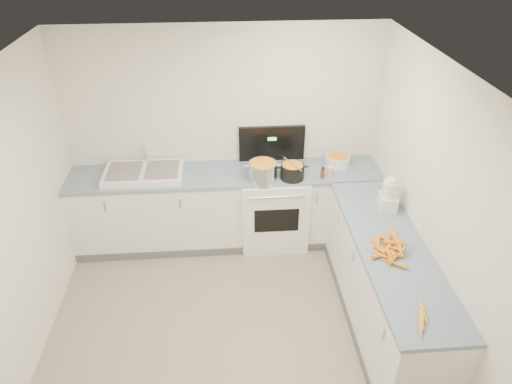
{
  "coord_description": "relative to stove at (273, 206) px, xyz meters",
  "views": [
    {
      "loc": [
        0.0,
        -2.74,
        3.5
      ],
      "look_at": [
        0.3,
        1.1,
        1.05
      ],
      "focal_mm": 32.0,
      "sensor_mm": 36.0,
      "label": 1
    }
  ],
  "objects": [
    {
      "name": "floor",
      "position": [
        -0.55,
        -1.69,
        -0.47
      ],
      "size": [
        3.5,
        4.0,
        0.0
      ],
      "primitive_type": null,
      "color": "gray",
      "rests_on": "ground"
    },
    {
      "name": "ceiling",
      "position": [
        -0.55,
        -1.69,
        2.03
      ],
      "size": [
        3.5,
        4.0,
        0.0
      ],
      "primitive_type": null,
      "rotation": [
        3.14,
        0.0,
        0.0
      ],
      "color": "silver",
      "rests_on": "ground"
    },
    {
      "name": "wall_back",
      "position": [
        -0.55,
        0.31,
        0.78
      ],
      "size": [
        3.5,
        0.0,
        2.5
      ],
      "primitive_type": null,
      "rotation": [
        1.57,
        0.0,
        0.0
      ],
      "color": "silver",
      "rests_on": "ground"
    },
    {
      "name": "wall_right",
      "position": [
        1.2,
        -1.69,
        0.78
      ],
      "size": [
        0.0,
        4.0,
        2.5
      ],
      "primitive_type": null,
      "rotation": [
        1.57,
        0.0,
        -1.57
      ],
      "color": "silver",
      "rests_on": "ground"
    },
    {
      "name": "counter_back",
      "position": [
        -0.55,
        0.01,
        -0.0
      ],
      "size": [
        3.5,
        0.62,
        0.94
      ],
      "color": "white",
      "rests_on": "ground"
    },
    {
      "name": "counter_right",
      "position": [
        0.9,
        -1.39,
        -0.0
      ],
      "size": [
        0.62,
        2.2,
        0.94
      ],
      "color": "white",
      "rests_on": "ground"
    },
    {
      "name": "stove",
      "position": [
        0.0,
        0.0,
        0.0
      ],
      "size": [
        0.76,
        0.65,
        1.36
      ],
      "color": "white",
      "rests_on": "ground"
    },
    {
      "name": "sink",
      "position": [
        -1.45,
        0.02,
        0.5
      ],
      "size": [
        0.86,
        0.52,
        0.31
      ],
      "color": "white",
      "rests_on": "counter_back"
    },
    {
      "name": "steel_pot",
      "position": [
        -0.15,
        -0.17,
        0.56
      ],
      "size": [
        0.4,
        0.4,
        0.23
      ],
      "primitive_type": "cylinder",
      "rotation": [
        0.0,
        0.0,
        -0.34
      ],
      "color": "silver",
      "rests_on": "stove"
    },
    {
      "name": "black_pot",
      "position": [
        0.18,
        -0.16,
        0.54
      ],
      "size": [
        0.34,
        0.34,
        0.19
      ],
      "primitive_type": "cylinder",
      "rotation": [
        0.0,
        0.0,
        -0.36
      ],
      "color": "black",
      "rests_on": "stove"
    },
    {
      "name": "wooden_spoon",
      "position": [
        0.18,
        -0.16,
        0.64
      ],
      "size": [
        0.16,
        0.32,
        0.01
      ],
      "primitive_type": "cylinder",
      "rotation": [
        1.57,
        0.0,
        0.44
      ],
      "color": "#AD7A47",
      "rests_on": "black_pot"
    },
    {
      "name": "mixing_bowl",
      "position": [
        0.74,
        0.08,
        0.53
      ],
      "size": [
        0.3,
        0.3,
        0.13
      ],
      "primitive_type": "cylinder",
      "rotation": [
        0.0,
        0.0,
        0.08
      ],
      "color": "white",
      "rests_on": "counter_back"
    },
    {
      "name": "extract_bottle",
      "position": [
        0.51,
        -0.18,
        0.52
      ],
      "size": [
        0.04,
        0.04,
        0.11
      ],
      "primitive_type": "cylinder",
      "color": "#593319",
      "rests_on": "counter_back"
    },
    {
      "name": "spice_jar",
      "position": [
        0.61,
        -0.13,
        0.51
      ],
      "size": [
        0.05,
        0.05,
        0.09
      ],
      "primitive_type": "cylinder",
      "color": "#E5B266",
      "rests_on": "counter_back"
    },
    {
      "name": "food_processor",
      "position": [
        1.04,
        -0.81,
        0.61
      ],
      "size": [
        0.19,
        0.22,
        0.34
      ],
      "color": "white",
      "rests_on": "counter_right"
    },
    {
      "name": "carrot_pile",
      "position": [
        0.84,
        -1.47,
        0.5
      ],
      "size": [
        0.41,
        0.48,
        0.09
      ],
      "color": "orange",
      "rests_on": "counter_right"
    },
    {
      "name": "peeled_carrots",
      "position": [
        0.83,
        -2.26,
        0.49
      ],
      "size": [
        0.16,
        0.32,
        0.04
      ],
      "color": "orange",
      "rests_on": "counter_right"
    },
    {
      "name": "peelings",
      "position": [
        -1.69,
        0.04,
        0.54
      ],
      "size": [
        0.2,
        0.26,
        0.01
      ],
      "color": "tan",
      "rests_on": "sink"
    }
  ]
}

